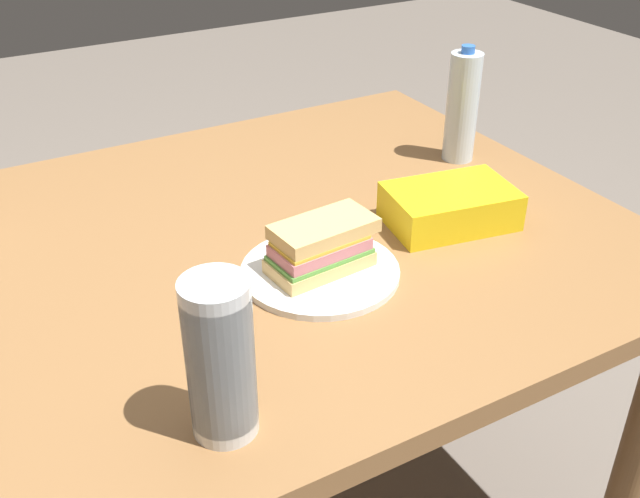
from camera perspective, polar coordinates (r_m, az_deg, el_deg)
dining_table at (r=1.39m, az=-5.99°, el=-2.67°), size 1.42×1.08×0.73m
paper_plate at (r=1.24m, az=0.00°, el=-1.73°), size 0.27×0.27×0.01m
sandwich at (r=1.22m, az=0.09°, el=0.20°), size 0.19×0.11×0.08m
chip_bag at (r=1.40m, az=9.91°, el=3.25°), size 0.25×0.19×0.07m
plastic_cup_stack at (r=0.91m, az=-7.64°, el=-8.37°), size 0.08×0.08×0.22m
water_bottle_spare at (r=1.65m, az=10.82°, el=10.62°), size 0.07×0.07×0.25m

